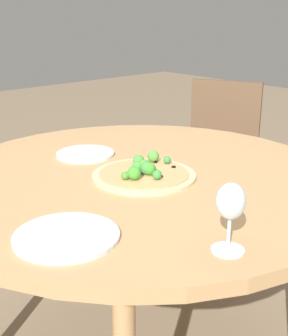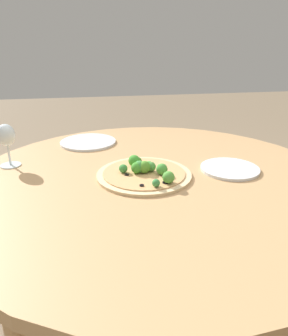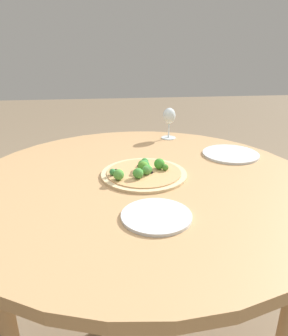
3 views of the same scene
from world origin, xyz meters
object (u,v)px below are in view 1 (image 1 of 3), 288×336
Objects in this scene: chair at (218,158)px; plate_near at (66,236)px; wine_glass at (231,205)px; plate_far at (85,154)px; pizza at (144,173)px.

chair is 3.60× the size of plate_near.
wine_glass reaches higher than plate_near.
plate_far is at bearing -102.68° from wine_glass.
chair is at bearing -169.75° from plate_far.
plate_far is (-0.18, -0.78, -0.10)m from wine_glass.
wine_glass is 0.81m from plate_far.
pizza is at bearing -155.48° from plate_near.
plate_far is at bearing -105.04° from chair.
plate_near is 1.19× the size of plate_far.
plate_near is at bearing 24.52° from pizza.
pizza is (0.97, 0.49, 0.27)m from chair.
chair is 1.12m from pizza.
pizza is 2.06× the size of wine_glass.
plate_near is at bearing 50.88° from plate_far.
pizza is at bearing -88.68° from chair.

